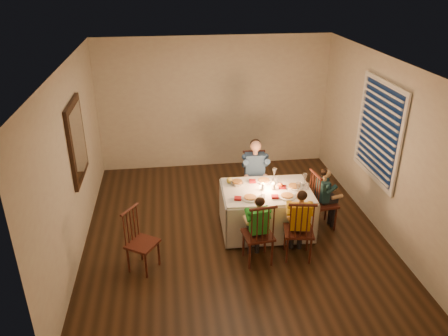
{
  "coord_description": "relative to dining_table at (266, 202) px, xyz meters",
  "views": [
    {
      "loc": [
        -0.91,
        -5.7,
        3.79
      ],
      "look_at": [
        -0.13,
        0.15,
        1.01
      ],
      "focal_mm": 35.0,
      "sensor_mm": 36.0,
      "label": 1
    }
  ],
  "objects": [
    {
      "name": "wall_back",
      "position": [
        -0.5,
        2.55,
        0.8
      ],
      "size": [
        4.5,
        0.02,
        2.6
      ],
      "primitive_type": "cube",
      "color": "beige",
      "rests_on": "ground"
    },
    {
      "name": "setting_yellow",
      "position": [
        0.24,
        -0.26,
        0.21
      ],
      "size": [
        0.27,
        0.27,
        0.02
      ],
      "primitive_type": "cylinder",
      "rotation": [
        0.0,
        0.0,
        -0.03
      ],
      "color": "silver",
      "rests_on": "dining_table"
    },
    {
      "name": "window_blinds",
      "position": [
        1.71,
        0.15,
        1.0
      ],
      "size": [
        0.07,
        1.34,
        1.54
      ],
      "color": "#0D1B36",
      "rests_on": "wall_right"
    },
    {
      "name": "child_green",
      "position": [
        -0.28,
        -0.75,
        -0.5
      ],
      "size": [
        0.36,
        0.33,
        1.02
      ],
      "primitive_type": null,
      "rotation": [
        0.0,
        0.0,
        3.25
      ],
      "color": "green",
      "rests_on": "ground"
    },
    {
      "name": "orange_fruit",
      "position": [
        0.21,
        0.04,
        0.24
      ],
      "size": [
        0.08,
        0.08,
        0.08
      ],
      "primitive_type": "sphere",
      "color": "#E04E12",
      "rests_on": "dining_table"
    },
    {
      "name": "chair_adult",
      "position": [
        -0.03,
        0.77,
        -0.5
      ],
      "size": [
        0.41,
        0.4,
        0.96
      ],
      "primitive_type": null,
      "rotation": [
        0.0,
        0.0,
        -0.05
      ],
      "color": "#3C1A10",
      "rests_on": "ground"
    },
    {
      "name": "chair_near_right",
      "position": [
        0.29,
        -0.74,
        -0.5
      ],
      "size": [
        0.45,
        0.44,
        0.96
      ],
      "primitive_type": null,
      "rotation": [
        0.0,
        0.0,
        2.97
      ],
      "color": "#3C1A10",
      "rests_on": "ground"
    },
    {
      "name": "wall_left",
      "position": [
        -2.75,
        0.05,
        0.8
      ],
      "size": [
        0.02,
        5.0,
        2.6
      ],
      "primitive_type": "cube",
      "color": "beige",
      "rests_on": "ground"
    },
    {
      "name": "child_yellow",
      "position": [
        0.29,
        -0.74,
        -0.5
      ],
      "size": [
        0.41,
        0.38,
        1.07
      ],
      "primitive_type": null,
      "rotation": [
        0.0,
        0.0,
        2.97
      ],
      "color": "gold",
      "rests_on": "ground"
    },
    {
      "name": "candle_left",
      "position": [
        -0.07,
        0.0,
        0.25
      ],
      "size": [
        0.06,
        0.06,
        0.1
      ],
      "primitive_type": "cylinder",
      "color": "white",
      "rests_on": "dining_table"
    },
    {
      "name": "chair_end",
      "position": [
        0.89,
        -0.03,
        -0.5
      ],
      "size": [
        0.42,
        0.44,
        0.96
      ],
      "primitive_type": null,
      "rotation": [
        0.0,
        0.0,
        1.7
      ],
      "color": "#3C1A10",
      "rests_on": "ground"
    },
    {
      "name": "wall_right",
      "position": [
        1.75,
        0.05,
        0.8
      ],
      "size": [
        0.02,
        5.0,
        2.6
      ],
      "primitive_type": "cube",
      "color": "beige",
      "rests_on": "ground"
    },
    {
      "name": "squash",
      "position": [
        -0.53,
        0.3,
        0.25
      ],
      "size": [
        0.09,
        0.09,
        0.09
      ],
      "primitive_type": "sphere",
      "color": "gold",
      "rests_on": "dining_table"
    },
    {
      "name": "setting_green",
      "position": [
        -0.3,
        -0.24,
        0.21
      ],
      "size": [
        0.27,
        0.27,
        0.02
      ],
      "primitive_type": "cylinder",
      "rotation": [
        0.0,
        0.0,
        -0.03
      ],
      "color": "silver",
      "rests_on": "dining_table"
    },
    {
      "name": "ceiling",
      "position": [
        -0.5,
        0.05,
        2.1
      ],
      "size": [
        5.0,
        5.0,
        0.0
      ],
      "primitive_type": "plane",
      "color": "white",
      "rests_on": "wall_back"
    },
    {
      "name": "adult",
      "position": [
        -0.03,
        0.77,
        -0.5
      ],
      "size": [
        0.45,
        0.42,
        1.2
      ],
      "primitive_type": null,
      "rotation": [
        0.0,
        0.0,
        -0.05
      ],
      "color": "#32547D",
      "rests_on": "ground"
    },
    {
      "name": "chair_extra",
      "position": [
        -1.85,
        -0.72,
        -0.5
      ],
      "size": [
        0.5,
        0.51,
        0.91
      ],
      "primitive_type": null,
      "rotation": [
        0.0,
        0.0,
        0.99
      ],
      "color": "#3C1A10",
      "rests_on": "ground"
    },
    {
      "name": "chair_near_left",
      "position": [
        -0.28,
        -0.75,
        -0.5
      ],
      "size": [
        0.43,
        0.42,
        0.96
      ],
      "primitive_type": null,
      "rotation": [
        0.0,
        0.0,
        3.25
      ],
      "color": "#3C1A10",
      "rests_on": "ground"
    },
    {
      "name": "serving_bowl",
      "position": [
        -0.42,
        0.22,
        0.23
      ],
      "size": [
        0.23,
        0.23,
        0.05
      ],
      "primitive_type": "imported",
      "rotation": [
        0.0,
        0.0,
        0.18
      ],
      "color": "silver",
      "rests_on": "dining_table"
    },
    {
      "name": "setting_adult",
      "position": [
        0.01,
        0.27,
        0.21
      ],
      "size": [
        0.27,
        0.27,
        0.02
      ],
      "primitive_type": "cylinder",
      "rotation": [
        0.0,
        0.0,
        -0.03
      ],
      "color": "silver",
      "rests_on": "dining_table"
    },
    {
      "name": "candle_right",
      "position": [
        0.09,
        -0.0,
        0.25
      ],
      "size": [
        0.06,
        0.06,
        0.1
      ],
      "primitive_type": "cylinder",
      "color": "white",
      "rests_on": "dining_table"
    },
    {
      "name": "child_teal",
      "position": [
        0.89,
        -0.03,
        -0.5
      ],
      "size": [
        0.33,
        0.35,
        1.0
      ],
      "primitive_type": null,
      "rotation": [
        0.0,
        0.0,
        1.7
      ],
      "color": "#17353B",
      "rests_on": "ground"
    },
    {
      "name": "setting_teal",
      "position": [
        0.43,
        0.02,
        0.21
      ],
      "size": [
        0.27,
        0.27,
        0.02
      ],
      "primitive_type": "cylinder",
      "rotation": [
        0.0,
        0.0,
        -0.03
      ],
      "color": "silver",
      "rests_on": "dining_table"
    },
    {
      "name": "wall_mirror",
      "position": [
        -2.72,
        0.35,
        1.0
      ],
      "size": [
        0.06,
        0.95,
        1.15
      ],
      "color": "black",
      "rests_on": "wall_left"
    },
    {
      "name": "dining_table",
      "position": [
        0.0,
        0.0,
        0.0
      ],
      "size": [
        1.39,
        1.02,
        0.67
      ],
      "rotation": [
        0.0,
        0.0,
        -0.03
      ],
      "color": "silver",
      "rests_on": "ground"
    },
    {
      "name": "ground",
      "position": [
        -0.5,
        0.05,
        -0.5
      ],
      "size": [
        5.0,
        5.0,
        0.0
      ],
      "primitive_type": "plane",
      "color": "black",
      "rests_on": "ground"
    }
  ]
}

